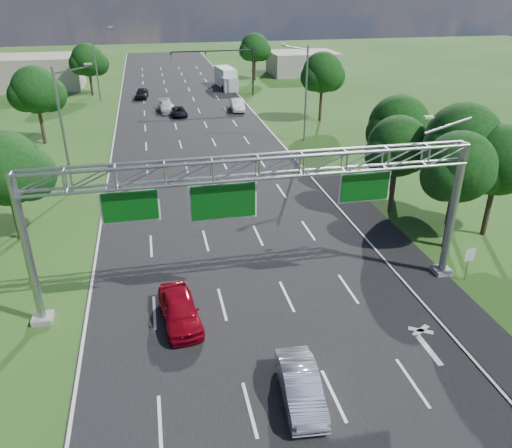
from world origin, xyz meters
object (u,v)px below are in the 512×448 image
object	(u,v)px
regulatory_sign	(469,258)
box_truck	(226,78)
sign_gantry	(259,178)
traffic_signal	(229,61)
red_coupe	(180,310)
silver_sedan	(301,386)

from	to	relation	value
regulatory_sign	box_truck	size ratio (longest dim) A/B	0.25
sign_gantry	box_truck	distance (m)	60.53
regulatory_sign	traffic_signal	distance (m)	54.37
regulatory_sign	red_coupe	bearing A→B (deg)	-178.10
sign_gantry	silver_sedan	distance (m)	10.01
regulatory_sign	box_truck	bearing A→B (deg)	94.14
silver_sedan	traffic_signal	bearing A→B (deg)	87.94
box_truck	red_coupe	bearing A→B (deg)	-108.40
regulatory_sign	traffic_signal	xyz separation A→B (m)	(-4.92, 54.02, 3.66)
traffic_signal	sign_gantry	bearing A→B (deg)	-97.68
regulatory_sign	traffic_signal	size ratio (longest dim) A/B	0.17
regulatory_sign	silver_sedan	distance (m)	13.87
sign_gantry	red_coupe	distance (m)	7.73
regulatory_sign	box_truck	distance (m)	60.97
silver_sedan	box_truck	bearing A→B (deg)	88.17
silver_sedan	red_coupe	bearing A→B (deg)	129.99
regulatory_sign	red_coupe	world-z (taller)	regulatory_sign
regulatory_sign	red_coupe	xyz separation A→B (m)	(-16.51, -0.55, -0.74)
traffic_signal	silver_sedan	world-z (taller)	traffic_signal
red_coupe	box_truck	bearing A→B (deg)	72.69
sign_gantry	silver_sedan	size ratio (longest dim) A/B	5.47
silver_sedan	sign_gantry	bearing A→B (deg)	94.86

